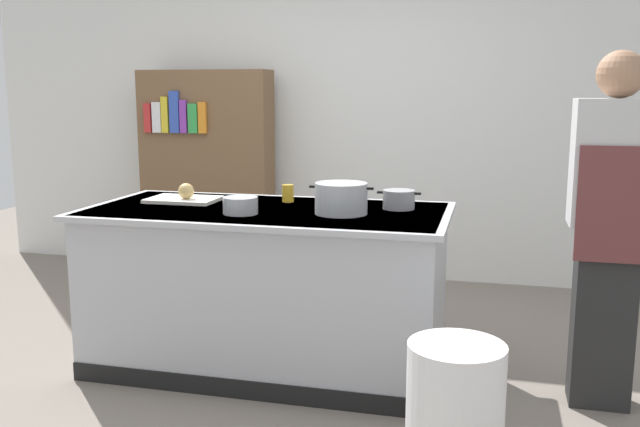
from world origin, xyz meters
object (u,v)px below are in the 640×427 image
Objects in this scene: onion at (186,191)px; person_chef at (610,223)px; mixing_bowl at (240,205)px; bookshelf at (207,173)px; stock_pot at (341,198)px; trash_bin at (455,413)px; sauce_pan at (399,199)px; juice_cup at (288,193)px.

onion is 2.27m from person_chef.
mixing_bowl is 2.24m from bookshelf.
stock_pot is at bearing 108.14° from person_chef.
mixing_bowl is at bearing -62.24° from bookshelf.
onion is 0.50× the size of mixing_bowl.
stock_pot is 1.32m from person_chef.
sauce_pan is at bearing 109.12° from trash_bin.
mixing_bowl reaches higher than trash_bin.
onion reaches higher than mixing_bowl.
stock_pot reaches higher than sauce_pan.
person_chef is (2.26, -0.16, -0.05)m from onion.
person_chef reaches higher than trash_bin.
sauce_pan is (1.22, 0.08, -0.01)m from onion.
trash_bin is at bearing -32.86° from mixing_bowl.
mixing_bowl is 0.11× the size of person_chef.
mixing_bowl is 1.54m from trash_bin.
bookshelf is (-1.55, 1.85, -0.13)m from stock_pot.
mixing_bowl is 0.46m from juice_cup.
stock_pot is (0.95, -0.15, 0.02)m from onion.
juice_cup is at bearing 141.04° from stock_pot.
bookshelf reaches higher than sauce_pan.
juice_cup reaches higher than trash_bin.
bookshelf is at bearing 128.94° from trash_bin.
trash_bin is at bearing -51.06° from bookshelf.
onion is 0.59m from juice_cup.
onion is at bearing 147.43° from mixing_bowl.
onion reaches higher than trash_bin.
trash_bin is at bearing -32.78° from onion.
juice_cup is (0.13, 0.44, 0.01)m from mixing_bowl.
bookshelf reaches higher than trash_bin.
person_chef reaches higher than stock_pot.
mixing_bowl is at bearing -155.60° from sauce_pan.
person_chef is at bearing 53.03° from trash_bin.
trash_bin is (1.17, -0.75, -0.66)m from mixing_bowl.
mixing_bowl is 0.11× the size of bookshelf.
juice_cup is at bearing -52.82° from bookshelf.
mixing_bowl is (0.44, -0.28, -0.02)m from onion.
trash_bin is (1.60, -1.03, -0.68)m from onion.
bookshelf is at bearing 109.58° from onion.
person_chef is at bearing -10.62° from juice_cup.
person_chef is (1.31, -0.01, -0.07)m from stock_pot.
sauce_pan is at bearing 39.76° from stock_pot.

